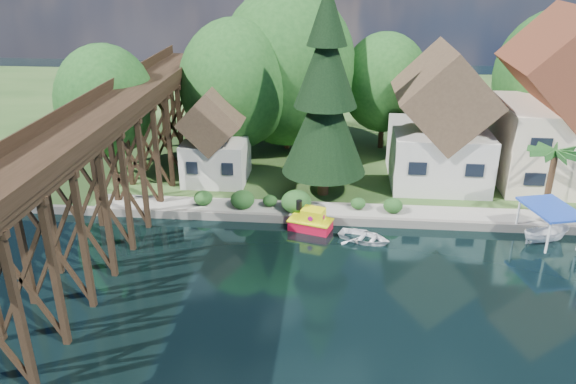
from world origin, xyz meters
name	(u,v)px	position (x,y,z in m)	size (l,w,h in m)	color
ground	(353,287)	(0.00, 0.00, 0.00)	(140.00, 140.00, 0.00)	black
bank	(348,120)	(0.00, 34.00, 0.25)	(140.00, 52.00, 0.50)	#25471C
seawall	(408,223)	(4.00, 8.00, 0.31)	(60.00, 0.40, 0.62)	slate
promenade	(434,214)	(6.00, 9.30, 0.53)	(50.00, 2.60, 0.06)	gray
trestle_bridge	(109,161)	(-16.00, 5.17, 5.35)	(4.12, 44.18, 9.30)	black
house_left	(441,126)	(7.00, 16.00, 5.14)	(7.64, 8.64, 11.02)	silver
house_center	(558,111)	(16.00, 16.50, 6.42)	(8.65, 9.18, 13.89)	beige
shed	(216,141)	(-11.00, 14.50, 3.83)	(5.09, 5.40, 7.85)	silver
bg_trees	(364,83)	(1.00, 21.25, 7.29)	(49.90, 13.30, 10.57)	#382314
shrubs	(288,200)	(-4.60, 9.26, 1.23)	(15.76, 2.47, 1.70)	#1D4217
conifer	(325,99)	(-2.16, 12.30, 8.08)	(6.39, 6.39, 15.74)	#382314
palm_tree	(555,155)	(13.89, 10.06, 5.03)	(4.17, 4.17, 5.19)	#382314
tugboat	(311,221)	(-2.82, 7.02, 0.64)	(3.30, 2.40, 2.15)	red
boat_white_a	(365,236)	(0.87, 5.71, 0.37)	(2.52, 3.53, 0.73)	white
boat_canopy	(547,227)	(12.93, 6.61, 1.11)	(3.71, 4.59, 2.58)	white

